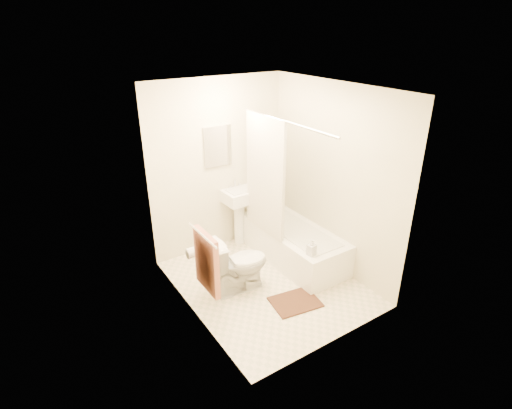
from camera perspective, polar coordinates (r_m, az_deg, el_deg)
floor at (r=5.15m, az=1.56°, el=-11.16°), size 2.40×2.40×0.00m
ceiling at (r=4.22m, az=1.94°, el=16.32°), size 2.40×2.40×0.00m
wall_back at (r=5.51m, az=-5.45°, el=5.34°), size 2.00×0.02×2.40m
wall_left at (r=4.11m, az=-9.80°, el=-1.86°), size 0.02×2.40×2.40m
wall_right at (r=5.15m, az=10.92°, el=3.60°), size 0.02×2.40×2.40m
mirror at (r=5.40m, az=-5.47°, el=8.29°), size 0.40×0.03×0.55m
curtain_rod at (r=4.55m, az=4.29°, el=11.74°), size 0.03×1.70×0.03m
shower_curtain at (r=5.08m, az=1.29°, el=4.01°), size 0.04×0.80×1.55m
towel_bar at (r=3.97m, az=-7.68°, el=-4.37°), size 0.02×0.60×0.02m
towel at (r=4.14m, az=-7.06°, el=-8.14°), size 0.06×0.45×0.66m
toilet_paper at (r=4.47m, az=-9.15°, el=-6.81°), size 0.11×0.12×0.12m
toilet at (r=4.86m, az=-2.51°, el=-8.49°), size 0.76×0.48×0.71m
sink at (r=5.79m, az=-2.33°, el=-1.44°), size 0.49×0.40×0.93m
bathtub at (r=5.55m, az=5.32°, el=-5.55°), size 0.71×1.62×0.46m
bath_mat at (r=4.85m, az=5.62°, el=-13.68°), size 0.61×0.50×0.02m
soap_bottle at (r=4.83m, az=7.95°, el=-6.09°), size 0.11×0.11×0.21m
scrub_brush at (r=5.85m, az=1.26°, el=-1.05°), size 0.13×0.23×0.04m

